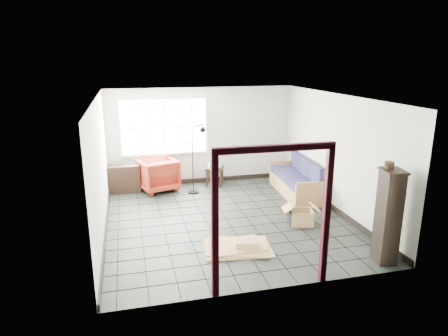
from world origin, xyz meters
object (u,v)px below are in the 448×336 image
object	(u,v)px
armchair	(158,173)
tall_shelf	(388,216)
side_table	(215,170)
futon_sofa	(298,181)

from	to	relation	value
armchair	tall_shelf	bearing A→B (deg)	107.89
side_table	armchair	bearing A→B (deg)	-177.38
futon_sofa	tall_shelf	xyz separation A→B (m)	(-0.04, -3.60, 0.50)
tall_shelf	futon_sofa	bearing A→B (deg)	99.63
armchair	tall_shelf	xyz separation A→B (m)	(3.40, -4.73, 0.36)
armchair	side_table	world-z (taller)	armchair
armchair	tall_shelf	size ratio (longest dim) A/B	0.57
armchair	futon_sofa	bearing A→B (deg)	143.99
side_table	tall_shelf	bearing A→B (deg)	-68.74
futon_sofa	armchair	xyz separation A→B (m)	(-3.43, 1.13, 0.13)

